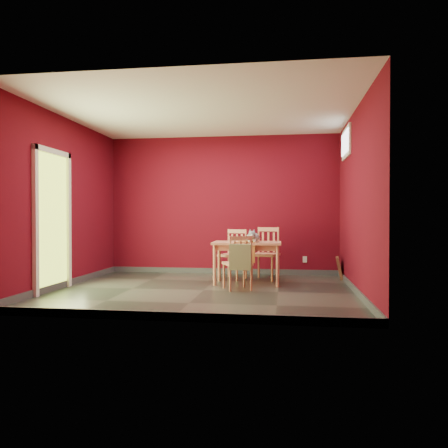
# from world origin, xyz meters

# --- Properties ---
(ground) EXTENTS (4.50, 4.50, 0.00)m
(ground) POSITION_xyz_m (0.00, 0.00, 0.00)
(ground) COLOR #2D342D
(ground) RESTS_ON ground
(room_shell) EXTENTS (4.50, 4.50, 4.50)m
(room_shell) POSITION_xyz_m (0.00, 0.00, 0.05)
(room_shell) COLOR #5B0916
(room_shell) RESTS_ON ground
(doorway) EXTENTS (0.06, 1.01, 2.13)m
(doorway) POSITION_xyz_m (-2.23, -0.40, 1.12)
(doorway) COLOR #B7D838
(doorway) RESTS_ON ground
(window) EXTENTS (0.05, 0.90, 0.50)m
(window) POSITION_xyz_m (2.23, 1.00, 2.35)
(window) COLOR white
(window) RESTS_ON room_shell
(outlet_plate) EXTENTS (0.08, 0.02, 0.12)m
(outlet_plate) POSITION_xyz_m (1.60, 1.99, 0.30)
(outlet_plate) COLOR silver
(outlet_plate) RESTS_ON room_shell
(dining_table) EXTENTS (1.13, 0.67, 0.70)m
(dining_table) POSITION_xyz_m (0.60, 0.71, 0.61)
(dining_table) COLOR tan
(dining_table) RESTS_ON ground
(table_runner) EXTENTS (0.32, 0.65, 0.33)m
(table_runner) POSITION_xyz_m (0.60, 0.61, 0.65)
(table_runner) COLOR #AC672C
(table_runner) RESTS_ON dining_table
(chair_far_left) EXTENTS (0.54, 0.54, 0.89)m
(chair_far_left) POSITION_xyz_m (0.31, 1.31, 0.45)
(chair_far_left) COLOR tan
(chair_far_left) RESTS_ON ground
(chair_far_right) EXTENTS (0.53, 0.53, 0.93)m
(chair_far_right) POSITION_xyz_m (0.89, 1.29, 0.48)
(chair_far_right) COLOR tan
(chair_far_right) RESTS_ON ground
(chair_near) EXTENTS (0.51, 0.51, 0.83)m
(chair_near) POSITION_xyz_m (0.52, 0.12, 0.42)
(chair_near) COLOR tan
(chair_near) RESTS_ON ground
(tote_bag) EXTENTS (0.32, 0.19, 0.45)m
(tote_bag) POSITION_xyz_m (0.57, -0.08, 0.52)
(tote_bag) COLOR #91A368
(tote_bag) RESTS_ON chair_near
(cat) EXTENTS (0.37, 0.49, 0.22)m
(cat) POSITION_xyz_m (0.70, 0.67, 0.81)
(cat) COLOR slate
(cat) RESTS_ON table_runner
(picture_frame) EXTENTS (0.17, 0.41, 0.40)m
(picture_frame) POSITION_xyz_m (2.19, 1.51, 0.20)
(picture_frame) COLOR brown
(picture_frame) RESTS_ON ground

